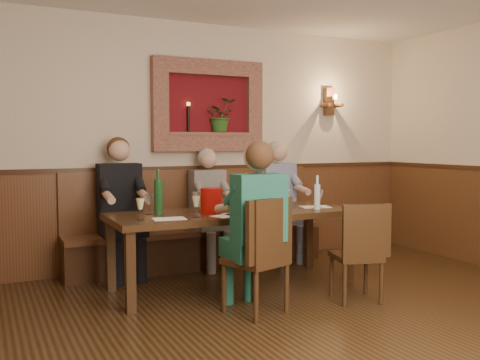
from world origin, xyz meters
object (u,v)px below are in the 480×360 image
object	(u,v)px
dining_table	(233,219)
person_bench_right	(281,211)
chair_near_left	(257,279)
person_chair_front	(254,242)
chair_near_right	(357,272)
water_bottle	(317,196)
wine_bottle_green_a	(247,196)
wine_bottle_green_b	(158,196)
person_bench_left	(122,220)
spittoon_bucket	(211,200)
bench	(198,238)
person_bench_mid	(210,219)

from	to	relation	value
dining_table	person_bench_right	distance (m)	1.33
chair_near_left	person_chair_front	distance (m)	0.31
chair_near_right	water_bottle	size ratio (longest dim) A/B	2.60
dining_table	water_bottle	bearing A→B (deg)	-16.06
water_bottle	wine_bottle_green_a	bearing A→B (deg)	168.20
dining_table	chair_near_right	size ratio (longest dim) A/B	2.69
dining_table	person_bench_right	world-z (taller)	person_bench_right
chair_near_right	wine_bottle_green_b	distance (m)	1.95
chair_near_right	person_chair_front	xyz separation A→B (m)	(-0.97, 0.13, 0.33)
person_bench_left	person_bench_right	distance (m)	1.93
dining_table	wine_bottle_green_a	world-z (taller)	wine_bottle_green_a
spittoon_bucket	chair_near_left	bearing A→B (deg)	-84.96
chair_near_left	person_chair_front	xyz separation A→B (m)	(-0.01, 0.05, 0.31)
wine_bottle_green_a	chair_near_right	bearing A→B (deg)	-50.02
chair_near_right	person_bench_right	xyz separation A→B (m)	(0.23, 1.75, 0.34)
chair_near_left	bench	bearing A→B (deg)	65.86
bench	person_bench_right	world-z (taller)	person_bench_right
chair_near_right	person_bench_left	size ratio (longest dim) A/B	0.60
person_bench_left	spittoon_bucket	xyz separation A→B (m)	(0.66, -0.86, 0.25)
person_chair_front	spittoon_bucket	bearing A→B (deg)	94.89
person_bench_mid	water_bottle	bearing A→B (deg)	-56.55
person_chair_front	person_bench_right	bearing A→B (deg)	53.27
person_bench_left	dining_table	bearing A→B (deg)	-42.98
chair_near_left	chair_near_right	xyz separation A→B (m)	(0.97, -0.08, -0.02)
chair_near_left	wine_bottle_green_b	xyz separation A→B (m)	(-0.55, 0.95, 0.64)
wine_bottle_green_b	water_bottle	world-z (taller)	wine_bottle_green_b
person_bench_right	wine_bottle_green_b	size ratio (longest dim) A/B	3.44
person_bench_mid	bench	bearing A→B (deg)	137.19
person_bench_left	wine_bottle_green_b	world-z (taller)	person_bench_left
chair_near_left	person_bench_mid	distance (m)	1.71
chair_near_right	person_bench_right	world-z (taller)	person_bench_right
dining_table	chair_near_left	bearing A→B (deg)	-101.58
chair_near_right	person_chair_front	size ratio (longest dim) A/B	0.62
person_bench_left	person_chair_front	world-z (taller)	person_bench_left
dining_table	wine_bottle_green_a	distance (m)	0.27
person_chair_front	water_bottle	bearing A→B (deg)	28.39
wine_bottle_green_a	person_bench_left	bearing A→B (deg)	137.38
wine_bottle_green_b	dining_table	bearing A→B (deg)	-9.75
person_bench_mid	person_bench_right	xyz separation A→B (m)	(0.92, -0.00, 0.04)
spittoon_bucket	bench	bearing A→B (deg)	76.06
chair_near_left	person_bench_mid	bearing A→B (deg)	61.76
bench	water_bottle	size ratio (longest dim) A/B	8.75
bench	wine_bottle_green_a	xyz separation A→B (m)	(0.11, -1.03, 0.58)
chair_near_right	wine_bottle_green_a	size ratio (longest dim) A/B	2.37
chair_near_right	person_bench_right	bearing A→B (deg)	98.54
person_bench_mid	person_bench_right	bearing A→B (deg)	-0.18
bench	person_bench_mid	xyz separation A→B (m)	(0.11, -0.10, 0.23)
wine_bottle_green_a	water_bottle	world-z (taller)	wine_bottle_green_a
dining_table	bench	bearing A→B (deg)	90.00
chair_near_right	person_bench_mid	distance (m)	1.90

